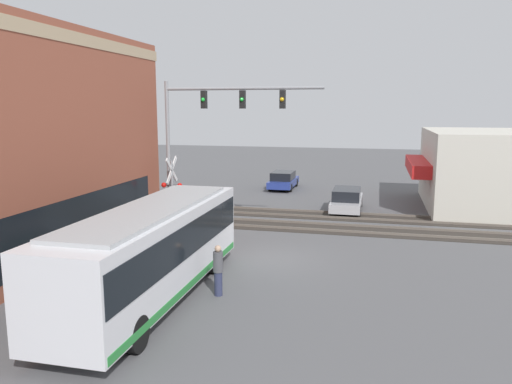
% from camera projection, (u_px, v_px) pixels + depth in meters
% --- Properties ---
extents(ground_plane, '(120.00, 120.00, 0.00)m').
position_uv_depth(ground_plane, '(269.00, 259.00, 21.25)').
color(ground_plane, '#565659').
extents(shop_building, '(10.67, 10.40, 4.93)m').
position_uv_depth(shop_building, '(502.00, 170.00, 31.39)').
color(shop_building, beige).
rests_on(shop_building, ground).
extents(city_bus, '(10.53, 2.59, 3.17)m').
position_uv_depth(city_bus, '(152.00, 249.00, 16.46)').
color(city_bus, silver).
rests_on(city_bus, ground).
extents(traffic_signal_gantry, '(0.42, 8.30, 7.71)m').
position_uv_depth(traffic_signal_gantry, '(211.00, 120.00, 25.62)').
color(traffic_signal_gantry, gray).
rests_on(traffic_signal_gantry, ground).
extents(crossing_signal, '(1.41, 1.18, 3.81)m').
position_uv_depth(crossing_signal, '(172.00, 185.00, 26.43)').
color(crossing_signal, gray).
rests_on(crossing_signal, ground).
extents(rail_track_near, '(2.60, 60.00, 0.15)m').
position_uv_depth(rail_track_near, '(292.00, 226.00, 27.00)').
color(rail_track_near, '#332D28').
rests_on(rail_track_near, ground).
extents(rail_track_far, '(2.60, 60.00, 0.15)m').
position_uv_depth(rail_track_far, '(301.00, 214.00, 30.06)').
color(rail_track_far, '#332D28').
rests_on(rail_track_far, ground).
extents(parked_car_silver, '(4.83, 1.82, 1.44)m').
position_uv_depth(parked_car_silver, '(347.00, 200.00, 30.94)').
color(parked_car_silver, '#B7B7BC').
rests_on(parked_car_silver, ground).
extents(parked_car_blue, '(4.49, 1.82, 1.39)m').
position_uv_depth(parked_car_blue, '(283.00, 181.00, 39.43)').
color(parked_car_blue, navy).
rests_on(parked_car_blue, ground).
extents(pedestrian_near_bus, '(0.34, 0.34, 1.77)m').
position_uv_depth(pedestrian_near_bus, '(218.00, 270.00, 16.97)').
color(pedestrian_near_bus, '#2D3351').
rests_on(pedestrian_near_bus, ground).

